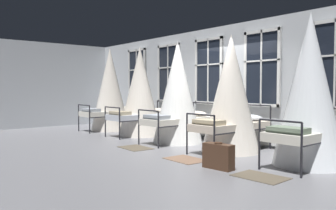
{
  "coord_description": "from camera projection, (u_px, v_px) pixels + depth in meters",
  "views": [
    {
      "loc": [
        5.9,
        -5.9,
        1.39
      ],
      "look_at": [
        -1.31,
        0.03,
        0.95
      ],
      "focal_mm": 37.41,
      "sensor_mm": 36.0,
      "label": 1
    }
  ],
  "objects": [
    {
      "name": "ground",
      "position": [
        202.0,
        147.0,
        8.36
      ],
      "size": [
        24.98,
        24.98,
        0.0
      ],
      "primitive_type": "plane",
      "color": "slate"
    },
    {
      "name": "cot_first",
      "position": [
        110.0,
        91.0,
        11.68
      ],
      "size": [
        1.29,
        1.95,
        2.75
      ],
      "rotation": [
        0.0,
        0.0,
        1.57
      ],
      "color": "black",
      "rests_on": "ground"
    },
    {
      "name": "cot_third",
      "position": [
        178.0,
        93.0,
        9.0
      ],
      "size": [
        1.29,
        1.97,
        2.63
      ],
      "rotation": [
        0.0,
        0.0,
        1.6
      ],
      "color": "black",
      "rests_on": "ground"
    },
    {
      "name": "rug_fifth",
      "position": [
        260.0,
        177.0,
        5.5
      ],
      "size": [
        0.83,
        0.6,
        0.01
      ],
      "primitive_type": "cube",
      "rotation": [
        0.0,
        0.0,
        0.05
      ],
      "color": "brown",
      "rests_on": "ground"
    },
    {
      "name": "cot_second",
      "position": [
        140.0,
        93.0,
        10.37
      ],
      "size": [
        1.29,
        1.96,
        2.63
      ],
      "rotation": [
        0.0,
        0.0,
        1.58
      ],
      "color": "black",
      "rests_on": "ground"
    },
    {
      "name": "cot_fifth",
      "position": [
        310.0,
        92.0,
        6.3
      ],
      "size": [
        1.29,
        1.97,
        2.77
      ],
      "rotation": [
        0.0,
        0.0,
        1.59
      ],
      "color": "black",
      "rests_on": "ground"
    },
    {
      "name": "back_wall_with_windows",
      "position": [
        236.0,
        83.0,
        9.06
      ],
      "size": [
        13.49,
        0.1,
        3.06
      ],
      "primitive_type": "cube",
      "color": "silver",
      "rests_on": "ground"
    },
    {
      "name": "rug_third",
      "position": [
        135.0,
        148.0,
        8.2
      ],
      "size": [
        0.82,
        0.59,
        0.01
      ],
      "primitive_type": "cube",
      "rotation": [
        0.0,
        0.0,
        -0.04
      ],
      "color": "brown",
      "rests_on": "ground"
    },
    {
      "name": "rug_fourth",
      "position": [
        186.0,
        159.0,
        6.85
      ],
      "size": [
        0.82,
        0.58,
        0.01
      ],
      "primitive_type": "cube",
      "rotation": [
        0.0,
        0.0,
        -0.03
      ],
      "color": "brown",
      "rests_on": "ground"
    },
    {
      "name": "suitcase_dark",
      "position": [
        218.0,
        156.0,
        6.06
      ],
      "size": [
        0.58,
        0.26,
        0.47
      ],
      "rotation": [
        0.0,
        0.0,
        0.09
      ],
      "color": "#472D1E",
      "rests_on": "ground"
    },
    {
      "name": "end_wall_left",
      "position": [
        24.0,
        85.0,
        12.2
      ],
      "size": [
        0.1,
        7.42,
        3.06
      ],
      "primitive_type": "cube",
      "color": "silver",
      "rests_on": "ground"
    },
    {
      "name": "window_bank",
      "position": [
        233.0,
        100.0,
        9.01
      ],
      "size": [
        9.75,
        0.1,
        2.71
      ],
      "color": "black",
      "rests_on": "ground"
    },
    {
      "name": "cot_fourth",
      "position": [
        231.0,
        95.0,
        7.68
      ],
      "size": [
        1.29,
        1.96,
        2.58
      ],
      "rotation": [
        0.0,
        0.0,
        1.59
      ],
      "color": "black",
      "rests_on": "ground"
    }
  ]
}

